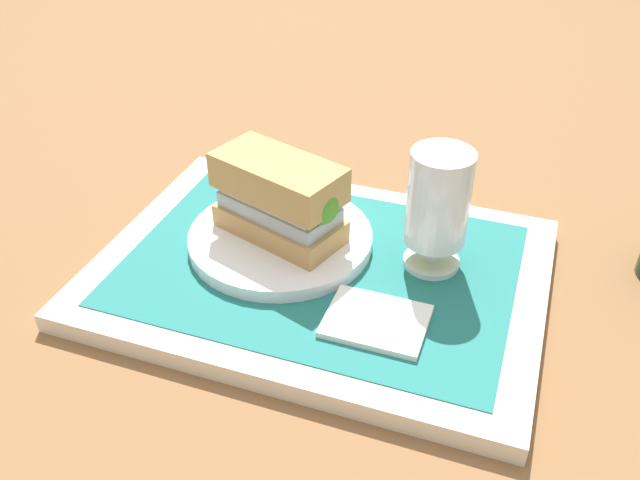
{
  "coord_description": "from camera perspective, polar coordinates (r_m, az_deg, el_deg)",
  "views": [
    {
      "loc": [
        0.18,
        -0.51,
        0.44
      ],
      "look_at": [
        0.0,
        0.0,
        0.05
      ],
      "focal_mm": 38.25,
      "sensor_mm": 36.0,
      "label": 1
    }
  ],
  "objects": [
    {
      "name": "tray",
      "position": [
        0.69,
        0.0,
        -2.71
      ],
      "size": [
        0.44,
        0.32,
        0.02
      ],
      "primitive_type": "cube",
      "color": "beige",
      "rests_on": "ground_plane"
    },
    {
      "name": "placemat",
      "position": [
        0.68,
        0.0,
        -2.01
      ],
      "size": [
        0.38,
        0.27,
        0.0
      ],
      "primitive_type": "cube",
      "color": "#1E6B66",
      "rests_on": "tray"
    },
    {
      "name": "ground_plane",
      "position": [
        0.7,
        0.0,
        -3.35
      ],
      "size": [
        3.0,
        3.0,
        0.0
      ],
      "primitive_type": "plane",
      "color": "brown"
    },
    {
      "name": "sandwich",
      "position": [
        0.68,
        -3.24,
        3.49
      ],
      "size": [
        0.14,
        0.1,
        0.08
      ],
      "rotation": [
        0.0,
        0.0,
        -0.32
      ],
      "color": "tan",
      "rests_on": "plate"
    },
    {
      "name": "napkin_folded",
      "position": [
        0.61,
        4.72,
        -6.77
      ],
      "size": [
        0.09,
        0.07,
        0.01
      ],
      "primitive_type": "cube",
      "color": "white",
      "rests_on": "placemat"
    },
    {
      "name": "plate",
      "position": [
        0.71,
        -3.32,
        0.13
      ],
      "size": [
        0.19,
        0.19,
        0.01
      ],
      "primitive_type": "cylinder",
      "color": "white",
      "rests_on": "placemat"
    },
    {
      "name": "beer_glass",
      "position": [
        0.65,
        9.82,
        2.83
      ],
      "size": [
        0.06,
        0.06,
        0.12
      ],
      "color": "silver",
      "rests_on": "placemat"
    }
  ]
}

